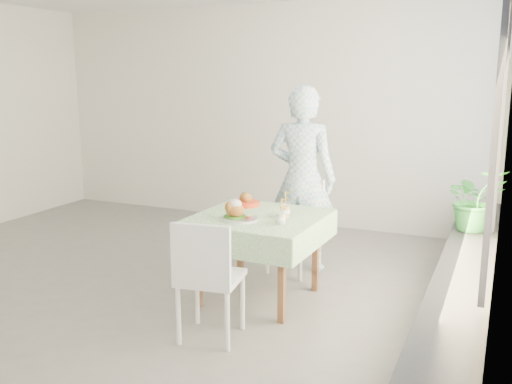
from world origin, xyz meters
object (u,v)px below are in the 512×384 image
at_px(chair_far, 295,244).
at_px(chair_near, 210,302).
at_px(potted_plant, 474,199).
at_px(cafe_table, 259,247).
at_px(main_dish, 237,213).
at_px(diner, 302,179).
at_px(juice_cup_orange, 285,210).

bearing_deg(chair_far, chair_near, -92.20).
distance_m(chair_near, potted_plant, 2.67).
bearing_deg(chair_near, cafe_table, 88.73).
bearing_deg(chair_near, potted_plant, 50.72).
xyz_separation_m(chair_near, main_dish, (-0.09, 0.64, 0.52)).
height_order(main_dish, potted_plant, potted_plant).
bearing_deg(diner, chair_near, 84.37).
bearing_deg(chair_far, main_dish, -98.88).
xyz_separation_m(chair_near, potted_plant, (1.66, 2.03, 0.51)).
height_order(cafe_table, diner, diner).
bearing_deg(diner, cafe_table, 82.91).
bearing_deg(potted_plant, diner, -169.80).
distance_m(main_dish, potted_plant, 2.23).
bearing_deg(main_dish, chair_far, 81.12).
distance_m(main_dish, juice_cup_orange, 0.40).
distance_m(cafe_table, juice_cup_orange, 0.41).
height_order(cafe_table, juice_cup_orange, juice_cup_orange).
bearing_deg(potted_plant, juice_cup_orange, -140.79).
xyz_separation_m(chair_far, chair_near, (-0.06, -1.62, -0.00)).
xyz_separation_m(chair_far, juice_cup_orange, (0.18, -0.75, 0.52)).
xyz_separation_m(juice_cup_orange, potted_plant, (1.42, 1.16, -0.01)).
xyz_separation_m(chair_far, potted_plant, (1.60, 0.41, 0.51)).
xyz_separation_m(diner, main_dish, (-0.18, -1.10, -0.11)).
bearing_deg(cafe_table, chair_far, 86.79).
bearing_deg(diner, chair_far, 76.39).
bearing_deg(chair_near, chair_far, 87.80).
bearing_deg(cafe_table, diner, 85.70).
distance_m(cafe_table, main_dish, 0.41).
relative_size(cafe_table, main_dish, 3.22).
relative_size(cafe_table, potted_plant, 1.84).
bearing_deg(juice_cup_orange, diner, 100.04).
bearing_deg(chair_far, potted_plant, 14.43).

